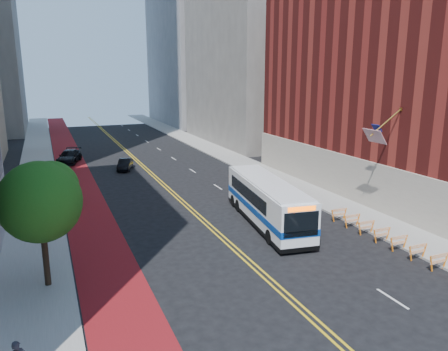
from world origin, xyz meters
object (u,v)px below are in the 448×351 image
street_tree (41,199)px  car_a (69,196)px  car_b (125,164)px  transit_bus (266,201)px  car_c (69,157)px

street_tree → car_a: (1.94, 15.34, -4.14)m
car_a → car_b: (6.93, 12.15, -0.13)m
car_b → street_tree: bearing=-89.2°
transit_bus → street_tree: bearing=-155.8°
street_tree → transit_bus: 16.43m
car_b → car_c: bearing=149.3°
transit_bus → car_a: size_ratio=2.74×
car_b → car_c: 8.92m
transit_bus → car_a: (-13.52, 10.77, -0.98)m
transit_bus → car_c: 32.19m
car_a → car_b: size_ratio=1.15×
street_tree → car_b: size_ratio=1.70×
street_tree → car_b: 29.20m
street_tree → transit_bus: (15.47, 4.57, -3.16)m
street_tree → car_c: bearing=84.9°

